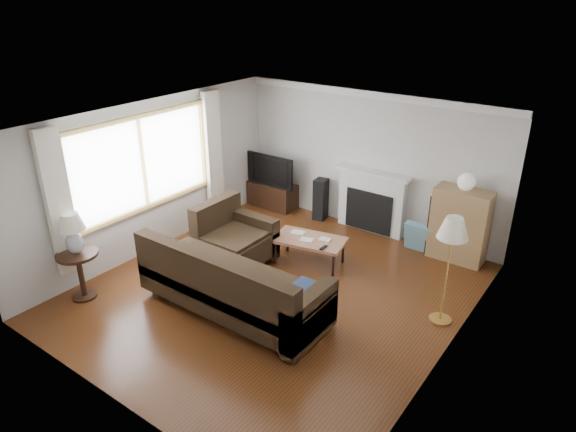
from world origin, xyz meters
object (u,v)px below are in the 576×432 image
Objects in this scene: sectional_sofa at (233,281)px; coffee_table at (309,251)px; side_table at (81,275)px; bookshelf at (460,225)px; tv_stand at (273,195)px; floor_lamp at (447,271)px.

sectional_sofa is 1.73m from coffee_table.
bookshelf is at bearing 47.15° from side_table.
side_table is (-3.94, -4.25, -0.25)m from bookshelf.
coffee_table is (-1.87, -1.52, -0.38)m from bookshelf.
bookshelf is 1.07× the size of coffee_table.
tv_stand is at bearing 119.22° from sectional_sofa.
tv_stand is 0.34× the size of sectional_sofa.
side_table is at bearing -150.72° from floor_lamp.
sectional_sofa is at bearing -149.00° from floor_lamp.
floor_lamp is (4.20, -1.78, 0.51)m from tv_stand.
floor_lamp is 5.03m from side_table.
side_table is at bearing -152.88° from sectional_sofa.
coffee_table is at bearing 52.70° from side_table.
sectional_sofa is (1.80, -3.22, 0.22)m from tv_stand.
tv_stand is at bearing 87.64° from side_table.
bookshelf reaches higher than side_table.
bookshelf is at bearing 0.22° from tv_stand.
floor_lamp reaches higher than sectional_sofa.
side_table is (-2.07, -2.72, 0.14)m from coffee_table.
tv_stand is 4.59m from floor_lamp.
sectional_sofa is at bearing 27.12° from side_table.
floor_lamp is at bearing 29.28° from side_table.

